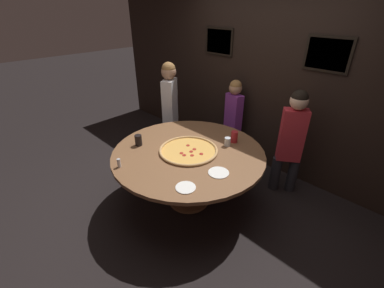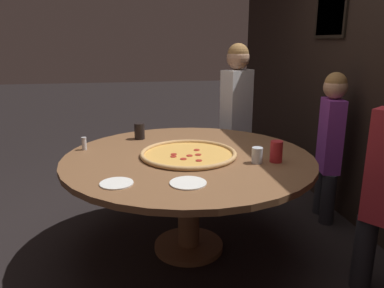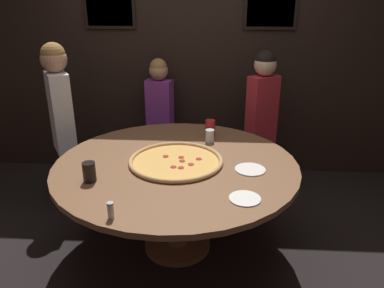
# 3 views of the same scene
# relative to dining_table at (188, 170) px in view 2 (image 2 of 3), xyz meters

# --- Properties ---
(ground_plane) EXTENTS (24.00, 24.00, 0.00)m
(ground_plane) POSITION_rel_dining_table_xyz_m (0.00, 0.00, -0.63)
(ground_plane) COLOR black
(dining_table) EXTENTS (1.78, 1.78, 0.74)m
(dining_table) POSITION_rel_dining_table_xyz_m (0.00, 0.00, 0.00)
(dining_table) COLOR brown
(dining_table) RESTS_ON ground_plane
(giant_pizza) EXTENTS (0.69, 0.69, 0.03)m
(giant_pizza) POSITION_rel_dining_table_xyz_m (-0.00, 0.00, 0.13)
(giant_pizza) COLOR #E5A84C
(giant_pizza) RESTS_ON dining_table
(drink_cup_far_right) EXTENTS (0.08, 0.08, 0.15)m
(drink_cup_far_right) POSITION_rel_dining_table_xyz_m (0.24, 0.56, 0.18)
(drink_cup_far_right) COLOR #B22328
(drink_cup_far_right) RESTS_ON dining_table
(drink_cup_near_left) EXTENTS (0.09, 0.09, 0.13)m
(drink_cup_near_left) POSITION_rel_dining_table_xyz_m (-0.54, -0.32, 0.18)
(drink_cup_near_left) COLOR black
(drink_cup_near_left) RESTS_ON dining_table
(drink_cup_far_left) EXTENTS (0.07, 0.07, 0.11)m
(drink_cup_far_left) POSITION_rel_dining_table_xyz_m (0.24, 0.43, 0.16)
(drink_cup_far_left) COLOR silver
(drink_cup_far_left) RESTS_ON dining_table
(white_plate_near_front) EXTENTS (0.21, 0.21, 0.01)m
(white_plate_near_front) POSITION_rel_dining_table_xyz_m (0.53, -0.09, 0.12)
(white_plate_near_front) COLOR white
(white_plate_near_front) RESTS_ON dining_table
(white_plate_far_back) EXTENTS (0.19, 0.19, 0.01)m
(white_plate_far_back) POSITION_rel_dining_table_xyz_m (0.47, -0.50, 0.12)
(white_plate_far_back) COLOR white
(white_plate_far_back) RESTS_ON dining_table
(condiment_shaker) EXTENTS (0.04, 0.04, 0.10)m
(condiment_shaker) POSITION_rel_dining_table_xyz_m (-0.28, -0.74, 0.16)
(condiment_shaker) COLOR silver
(condiment_shaker) RESTS_ON dining_table
(diner_far_right) EXTENTS (0.34, 0.20, 1.29)m
(diner_far_right) POSITION_rel_dining_table_xyz_m (-0.30, 1.27, 0.10)
(diner_far_right) COLOR #232328
(diner_far_right) RESTS_ON ground_plane
(diner_far_left) EXTENTS (0.31, 0.39, 1.51)m
(diner_far_left) POSITION_rel_dining_table_xyz_m (-1.11, 0.68, 0.23)
(diner_far_left) COLOR #232328
(diner_far_left) RESTS_ON ground_plane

